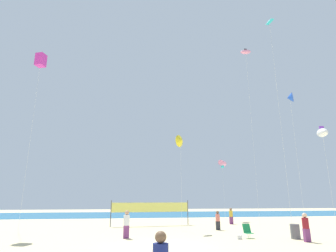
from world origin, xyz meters
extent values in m
plane|color=beige|center=(0.00, 0.00, 0.00)|extent=(120.00, 120.00, 0.00)
cube|color=#1E6B99|center=(0.00, 33.85, 0.00)|extent=(120.00, 20.00, 0.01)
sphere|color=brown|center=(-1.03, -8.62, 1.57)|extent=(0.29, 0.29, 0.29)
cube|color=#2D2D33|center=(6.04, 7.55, 0.35)|extent=(0.34, 0.20, 0.70)
cylinder|color=#EA7260|center=(6.04, 7.55, 0.99)|extent=(0.35, 0.35, 0.58)
sphere|color=brown|center=(6.04, 7.55, 1.41)|extent=(0.26, 0.26, 0.26)
cube|color=#7A3872|center=(-1.65, 3.65, 0.40)|extent=(0.38, 0.23, 0.80)
cylinder|color=white|center=(-1.65, 3.65, 1.13)|extent=(0.40, 0.40, 0.66)
sphere|color=tan|center=(-1.65, 3.65, 1.61)|extent=(0.30, 0.30, 0.30)
cube|color=#7A3872|center=(9.10, 0.27, 0.38)|extent=(0.36, 0.22, 0.76)
cylinder|color=maroon|center=(9.10, 0.27, 1.08)|extent=(0.38, 0.38, 0.63)
sphere|color=beige|center=(9.10, 0.27, 1.53)|extent=(0.28, 0.28, 0.28)
cube|color=#7A3872|center=(9.30, 12.76, 0.37)|extent=(0.35, 0.21, 0.74)
cylinder|color=gold|center=(9.30, 12.76, 1.05)|extent=(0.37, 0.37, 0.61)
sphere|color=#997051|center=(9.30, 12.76, 1.49)|extent=(0.27, 0.27, 0.27)
cube|color=#1E8C4C|center=(6.34, 2.35, 0.32)|extent=(0.52, 0.48, 0.03)
cube|color=#1E8C4C|center=(6.34, 2.64, 0.60)|extent=(0.52, 0.23, 0.57)
cylinder|color=silver|center=(6.34, 2.20, 0.16)|extent=(0.03, 0.03, 0.32)
cylinder|color=silver|center=(6.34, 2.49, 0.16)|extent=(0.03, 0.03, 0.32)
cylinder|color=#595960|center=(9.23, 1.63, 0.46)|extent=(0.59, 0.59, 0.92)
cylinder|color=#4C4C51|center=(-3.00, 11.81, 1.20)|extent=(0.08, 0.08, 2.40)
cylinder|color=#4C4C51|center=(4.68, 12.78, 1.20)|extent=(0.08, 0.08, 2.40)
cube|color=#EAE566|center=(0.84, 12.29, 1.73)|extent=(7.68, 0.98, 0.90)
cube|color=white|center=(5.56, 2.08, 0.12)|extent=(0.31, 0.15, 0.25)
cylinder|color=silver|center=(2.90, 7.42, 3.75)|extent=(0.01, 0.01, 7.50)
cone|color=yellow|center=(2.90, 7.42, 7.50)|extent=(1.04, 0.98, 1.08)
cylinder|color=silver|center=(10.84, 9.62, 9.14)|extent=(0.01, 0.01, 18.28)
ellipsoid|color=pink|center=(10.84, 9.62, 18.28)|extent=(1.56, 0.81, 0.85)
cube|color=black|center=(10.84, 9.62, 18.49)|extent=(0.28, 0.06, 0.35)
cylinder|color=silver|center=(13.54, 6.74, 5.98)|extent=(0.01, 0.01, 11.96)
cone|color=blue|center=(13.54, 6.74, 11.96)|extent=(1.00, 1.02, 0.93)
cylinder|color=silver|center=(10.45, 17.60, 3.48)|extent=(0.01, 0.01, 6.96)
cylinder|color=pink|center=(10.45, 17.60, 6.96)|extent=(1.48, 1.70, 0.65)
sphere|color=#26BFCC|center=(10.45, 17.60, 6.53)|extent=(0.39, 0.39, 0.39)
cylinder|color=silver|center=(-10.08, 8.97, 7.55)|extent=(0.01, 0.01, 15.10)
cube|color=#D833A5|center=(-10.08, 8.97, 15.10)|extent=(0.98, 0.98, 1.21)
cylinder|color=silver|center=(9.33, 2.06, 8.27)|extent=(0.01, 0.01, 16.54)
pyramid|color=#26BFCC|center=(9.29, 2.08, 16.61)|extent=(0.78, 0.79, 0.48)
cylinder|color=silver|center=(12.79, 2.24, 3.69)|extent=(0.01, 0.01, 7.37)
ellipsoid|color=white|center=(12.79, 2.24, 7.37)|extent=(1.44, 2.05, 0.93)
cube|color=purple|center=(12.79, 2.24, 7.66)|extent=(0.38, 0.06, 0.47)
camera|label=1|loc=(-2.01, -15.83, 2.47)|focal=29.32mm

